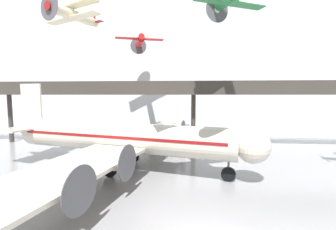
% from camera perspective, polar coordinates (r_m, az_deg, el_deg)
% --- Properties ---
extents(hangar_back_wall, '(140.00, 3.00, 27.59)m').
position_cam_1_polar(hangar_back_wall, '(45.49, 6.11, 12.61)').
color(hangar_back_wall, silver).
rests_on(hangar_back_wall, ground).
extents(mezzanine_walkway, '(110.00, 3.20, 9.89)m').
position_cam_1_polar(mezzanine_walkway, '(33.99, 6.57, 5.71)').
color(mezzanine_walkway, '#38332D').
rests_on(mezzanine_walkway, ground).
extents(airliner_silver_main, '(29.55, 34.14, 9.21)m').
position_cam_1_polar(airliner_silver_main, '(24.46, -12.30, -5.73)').
color(airliner_silver_main, beige).
rests_on(airliner_silver_main, ground).
extents(suspended_plane_cream_biplane, '(7.09, 6.21, 8.59)m').
position_cam_1_polar(suspended_plane_cream_biplane, '(27.22, -22.88, 22.38)').
color(suspended_plane_cream_biplane, beige).
extents(suspended_plane_red_highwing, '(7.99, 6.72, 8.34)m').
position_cam_1_polar(suspended_plane_red_highwing, '(39.11, -7.18, 18.08)').
color(suspended_plane_red_highwing, red).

